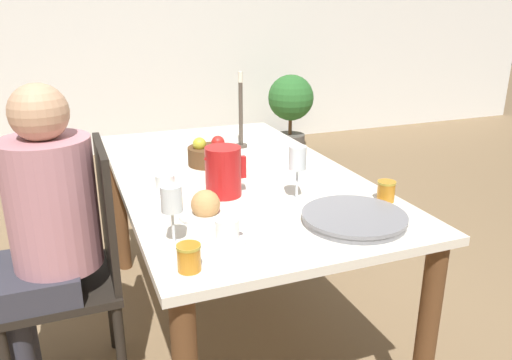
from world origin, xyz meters
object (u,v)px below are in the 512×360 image
jam_jar_amber (386,190)px  fruit_bowl (209,154)px  wine_glass_water (297,161)px  wine_glass_juice (172,203)px  teacup_near_person (227,232)px  bread_plate (206,207)px  candlestick_tall (241,118)px  potted_plant (291,104)px  red_pitcher (223,171)px  serving_tray (354,218)px  person_seated (44,225)px  chair_person_side (79,267)px  jam_jar_red (189,256)px  teacup_across (165,185)px

jam_jar_amber → fruit_bowl: (-0.47, 0.64, 0.01)m
wine_glass_water → wine_glass_juice: (-0.49, -0.20, -0.01)m
teacup_near_person → bread_plate: size_ratio=0.67×
candlestick_tall → potted_plant: bearing=59.6°
red_pitcher → serving_tray: bearing=-50.6°
person_seated → teacup_near_person: size_ratio=9.99×
chair_person_side → jam_jar_red: 0.73m
wine_glass_water → serving_tray: size_ratio=0.59×
wine_glass_water → potted_plant: bearing=65.3°
teacup_near_person → fruit_bowl: fruit_bowl is taller
bread_plate → jam_jar_red: bread_plate is taller
bread_plate → fruit_bowl: size_ratio=0.98×
wine_glass_water → potted_plant: wine_glass_water is taller
chair_person_side → wine_glass_juice: chair_person_side is taller
teacup_near_person → wine_glass_juice: bearing=169.5°
serving_tray → candlestick_tall: size_ratio=0.92×
red_pitcher → teacup_across: 0.23m
wine_glass_water → teacup_near_person: bearing=-146.1°
serving_tray → wine_glass_water: bearing=109.3°
bread_plate → jam_jar_amber: bread_plate is taller
wine_glass_water → fruit_bowl: 0.56m
teacup_near_person → serving_tray: size_ratio=0.36×
wine_glass_juice → teacup_across: (0.06, 0.44, -0.10)m
chair_person_side → wine_glass_juice: (0.27, -0.45, 0.39)m
jam_jar_amber → teacup_near_person: bearing=-170.9°
serving_tray → jam_jar_amber: size_ratio=4.57×
teacup_near_person → serving_tray: 0.42m
jam_jar_red → person_seated: bearing=122.8°
chair_person_side → wine_glass_water: bearing=-108.5°
jam_jar_red → potted_plant: 3.87m
jam_jar_red → teacup_across: bearing=84.4°
wine_glass_water → bread_plate: size_ratio=1.11×
person_seated → potted_plant: bearing=-38.7°
teacup_near_person → bread_plate: bearing=93.0°
person_seated → teacup_across: 0.44m
jam_jar_amber → jam_jar_red: size_ratio=1.00×
candlestick_tall → chair_person_side: bearing=-149.3°
chair_person_side → red_pitcher: 0.64m
chair_person_side → bread_plate: size_ratio=5.37×
wine_glass_juice → fruit_bowl: size_ratio=1.00×
wine_glass_water → fruit_bowl: (-0.17, 0.52, -0.10)m
teacup_near_person → candlestick_tall: size_ratio=0.33×
bread_plate → teacup_across: bearing=106.0°
person_seated → serving_tray: 1.05m
wine_glass_juice → serving_tray: size_ratio=0.55×
teacup_across → red_pitcher: bearing=-29.0°
chair_person_side → serving_tray: 1.02m
bread_plate → potted_plant: 3.52m
wine_glass_juice → serving_tray: (0.57, -0.05, -0.12)m
chair_person_side → jam_jar_amber: chair_person_side is taller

